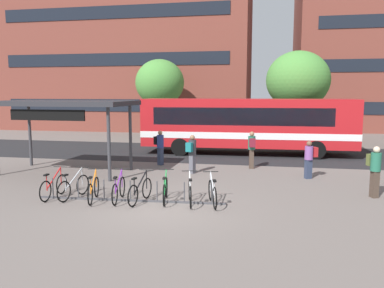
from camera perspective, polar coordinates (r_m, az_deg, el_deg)
name	(u,v)px	position (r m, az deg, el deg)	size (l,w,h in m)	color
ground	(163,207)	(12.26, -4.28, -9.31)	(200.00, 200.00, 0.00)	#6B605B
bus_lane_asphalt	(211,153)	(22.89, 2.90, -1.33)	(80.00, 7.20, 0.01)	#232326
city_bus	(248,124)	(22.50, 8.29, 2.99)	(12.10, 2.93, 3.20)	red
bike_rack	(130,198)	(13.01, -9.08, -7.94)	(6.30, 0.44, 0.70)	#47474C
parked_bicycle_red_0	(54,187)	(14.01, -19.77, -5.96)	(0.52, 1.72, 0.99)	black
parked_bicycle_silver_1	(74,187)	(13.74, -17.10, -6.10)	(0.52, 1.71, 0.99)	black
parked_bicycle_orange_2	(93,190)	(13.22, -14.36, -6.54)	(0.59, 1.69, 0.99)	black
parked_bicycle_purple_3	(119,190)	(13.04, -10.80, -6.64)	(0.52, 1.72, 0.99)	black
parked_bicycle_black_4	(140,191)	(12.76, -7.67, -6.88)	(0.52, 1.71, 0.99)	black
parked_bicycle_green_5	(165,190)	(12.76, -3.97, -6.84)	(0.53, 1.70, 0.99)	black
parked_bicycle_white_6	(190,192)	(12.49, -0.30, -7.13)	(0.58, 1.69, 0.99)	black
parked_bicycle_silver_7	(212,193)	(12.39, 3.05, -7.26)	(0.64, 1.67, 0.99)	black
transit_shelter	(64,105)	(17.86, -18.45, 5.42)	(6.09, 3.31, 3.20)	#38383D
commuter_teal_pack_0	(192,151)	(16.98, -0.01, -1.11)	(0.47, 0.60, 1.71)	#565660
commuter_black_pack_1	(160,145)	(19.07, -4.78, -0.17)	(0.60, 0.55, 1.71)	#2D3851
commuter_maroon_pack_2	(252,147)	(18.30, 8.82, -0.48)	(0.38, 0.56, 1.75)	#47382D
commuter_red_pack_3	(310,157)	(16.72, 16.99, -1.84)	(0.60, 0.51, 1.58)	#2D3851
commuter_olive_pack_4	(375,168)	(14.52, 25.42, -3.21)	(0.47, 0.59, 1.77)	#47382D
street_tree_0	(298,80)	(27.77, 15.39, 9.07)	(4.32, 4.32, 6.39)	brown
street_tree_2	(160,83)	(30.94, -4.78, 9.00)	(3.84, 3.84, 6.16)	brown
building_left_wing	(133,48)	(40.62, -8.70, 13.89)	(23.40, 10.87, 16.10)	brown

